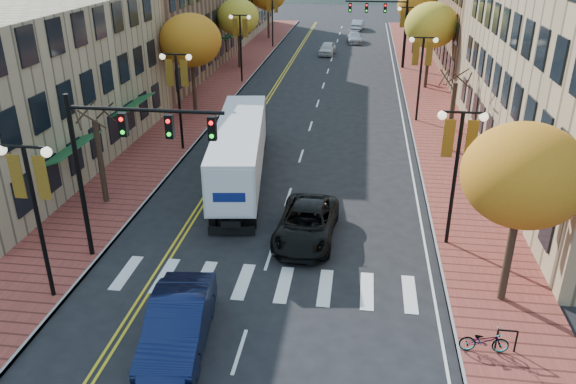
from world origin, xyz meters
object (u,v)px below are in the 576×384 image
(semi_truck, at_px, (241,144))
(navy_sedan, at_px, (178,324))
(bicycle, at_px, (484,341))
(black_suv, at_px, (306,224))

(semi_truck, bearing_deg, navy_sedan, -94.30)
(semi_truck, relative_size, bicycle, 9.11)
(black_suv, xyz_separation_m, bicycle, (6.42, -6.85, -0.19))
(navy_sedan, distance_m, bicycle, 9.86)
(semi_truck, xyz_separation_m, bicycle, (10.63, -13.09, -1.50))
(semi_truck, relative_size, black_suv, 2.65)
(black_suv, bearing_deg, navy_sedan, -111.23)
(black_suv, distance_m, bicycle, 9.40)
(navy_sedan, xyz_separation_m, bicycle, (9.82, 0.85, -0.30))
(semi_truck, relative_size, navy_sedan, 2.74)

